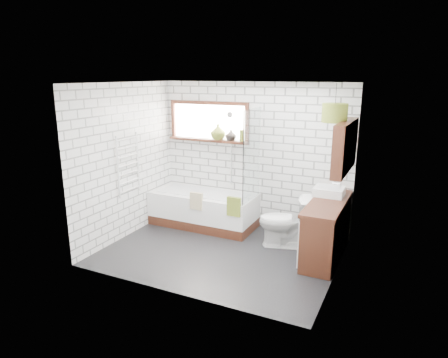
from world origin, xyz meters
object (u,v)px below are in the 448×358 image
at_px(bathtub, 204,209).
at_px(toilet, 285,222).
at_px(pendant, 335,113).
at_px(vanity, 327,229).
at_px(basin, 329,191).

relative_size(bathtub, toilet, 2.26).
distance_m(bathtub, pendant, 2.86).
relative_size(bathtub, vanity, 1.24).
bearing_deg(pendant, vanity, -79.27).
distance_m(vanity, basin, 0.58).
bearing_deg(pendant, bathtub, 173.74).
relative_size(basin, pendant, 1.24).
height_order(basin, toilet, basin).
bearing_deg(toilet, vanity, 66.97).
bearing_deg(basin, toilet, -158.95).
distance_m(toilet, pendant, 1.81).
distance_m(basin, toilet, 0.81).
relative_size(bathtub, basin, 4.24).
distance_m(bathtub, basin, 2.26).
bearing_deg(toilet, bathtub, -115.32).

